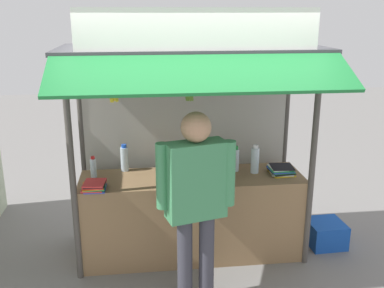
# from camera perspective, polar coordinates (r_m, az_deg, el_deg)

# --- Properties ---
(ground_plane) EXTENTS (20.00, 20.00, 0.00)m
(ground_plane) POSITION_cam_1_polar(r_m,az_deg,el_deg) (4.96, -0.00, -13.75)
(ground_plane) COLOR slate
(stall_counter) EXTENTS (2.29, 0.65, 0.88)m
(stall_counter) POSITION_cam_1_polar(r_m,az_deg,el_deg) (4.75, -0.00, -9.17)
(stall_counter) COLOR olive
(stall_counter) RESTS_ON ground
(stall_structure) EXTENTS (2.49, 1.58, 2.54)m
(stall_structure) POSITION_cam_1_polar(r_m,az_deg,el_deg) (4.51, -0.21, 4.40)
(stall_structure) COLOR #4C4742
(stall_structure) RESTS_ON ground
(water_bottle_mid_right) EXTENTS (0.08, 0.08, 0.29)m
(water_bottle_mid_right) POSITION_cam_1_polar(r_m,az_deg,el_deg) (4.75, -8.67, -1.85)
(water_bottle_mid_right) COLOR silver
(water_bottle_mid_right) RESTS_ON stall_counter
(water_bottle_right) EXTENTS (0.08, 0.08, 0.27)m
(water_bottle_right) POSITION_cam_1_polar(r_m,az_deg,el_deg) (4.72, 5.59, -1.97)
(water_bottle_right) COLOR silver
(water_bottle_right) RESTS_ON stall_counter
(water_bottle_front_right) EXTENTS (0.06, 0.06, 0.22)m
(water_bottle_front_right) POSITION_cam_1_polar(r_m,az_deg,el_deg) (4.63, -12.55, -2.95)
(water_bottle_front_right) COLOR silver
(water_bottle_front_right) RESTS_ON stall_counter
(water_bottle_front_left) EXTENTS (0.09, 0.09, 0.30)m
(water_bottle_front_left) POSITION_cam_1_polar(r_m,az_deg,el_deg) (4.68, 8.08, -2.02)
(water_bottle_front_left) COLOR silver
(water_bottle_front_left) RESTS_ON stall_counter
(magazine_stack_rear_center) EXTENTS (0.23, 0.26, 0.08)m
(magazine_stack_rear_center) POSITION_cam_1_polar(r_m,az_deg,el_deg) (4.34, -12.42, -5.26)
(magazine_stack_rear_center) COLOR blue
(magazine_stack_rear_center) RESTS_ON stall_counter
(magazine_stack_center) EXTENTS (0.26, 0.27, 0.08)m
(magazine_stack_center) POSITION_cam_1_polar(r_m,az_deg,el_deg) (4.74, 11.36, -3.29)
(magazine_stack_center) COLOR yellow
(magazine_stack_center) RESTS_ON stall_counter
(banana_bunch_rightmost) EXTENTS (0.10, 0.10, 0.30)m
(banana_bunch_rightmost) POSITION_cam_1_polar(r_m,az_deg,el_deg) (3.88, -10.06, 6.45)
(banana_bunch_rightmost) COLOR #332D23
(banana_bunch_inner_right) EXTENTS (0.10, 0.10, 0.31)m
(banana_bunch_inner_right) POSITION_cam_1_polar(r_m,az_deg,el_deg) (3.90, -0.32, 6.63)
(banana_bunch_inner_right) COLOR #332D23
(vendor_person) EXTENTS (0.66, 0.33, 1.75)m
(vendor_person) POSITION_cam_1_polar(r_m,az_deg,el_deg) (3.74, 0.50, -6.32)
(vendor_person) COLOR #383842
(vendor_person) RESTS_ON ground
(plastic_crate) EXTENTS (0.40, 0.40, 0.27)m
(plastic_crate) POSITION_cam_1_polar(r_m,az_deg,el_deg) (5.26, 16.74, -10.94)
(plastic_crate) COLOR #194CB2
(plastic_crate) RESTS_ON ground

